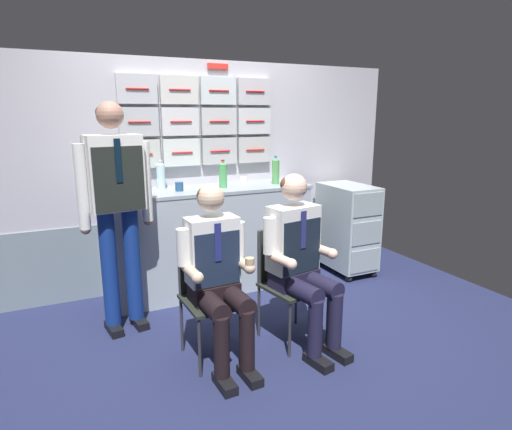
# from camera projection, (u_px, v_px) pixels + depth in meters

# --- Properties ---
(ground) EXTENTS (4.80, 4.80, 0.04)m
(ground) POSITION_uv_depth(u_px,v_px,m) (262.00, 341.00, 3.26)
(ground) COLOR #1F2547
(galley_bulkhead) EXTENTS (4.20, 0.14, 2.15)m
(galley_bulkhead) POSITION_uv_depth(u_px,v_px,m) (201.00, 174.00, 4.21)
(galley_bulkhead) COLOR #B9B6C1
(galley_bulkhead) RESTS_ON ground
(galley_counter) EXTENTS (1.92, 0.53, 0.99)m
(galley_counter) POSITION_uv_depth(u_px,v_px,m) (211.00, 239.00, 4.09)
(galley_counter) COLOR #A1ACB6
(galley_counter) RESTS_ON ground
(service_trolley) EXTENTS (0.40, 0.65, 0.94)m
(service_trolley) POSITION_uv_depth(u_px,v_px,m) (347.00, 226.00, 4.55)
(service_trolley) COLOR black
(service_trolley) RESTS_ON ground
(folding_chair_left) EXTENTS (0.42, 0.42, 0.83)m
(folding_chair_left) POSITION_uv_depth(u_px,v_px,m) (209.00, 284.00, 2.99)
(folding_chair_left) COLOR #2D2D33
(folding_chair_left) RESTS_ON ground
(crew_member_left) EXTENTS (0.48, 0.60, 1.22)m
(crew_member_left) POSITION_uv_depth(u_px,v_px,m) (217.00, 270.00, 2.82)
(crew_member_left) COLOR black
(crew_member_left) RESTS_ON ground
(folding_chair_right) EXTENTS (0.46, 0.46, 0.83)m
(folding_chair_right) POSITION_uv_depth(u_px,v_px,m) (286.00, 272.00, 3.22)
(folding_chair_right) COLOR #2D2D33
(folding_chair_right) RESTS_ON ground
(crew_member_right) EXTENTS (0.51, 0.65, 1.25)m
(crew_member_right) POSITION_uv_depth(u_px,v_px,m) (300.00, 254.00, 3.05)
(crew_member_right) COLOR black
(crew_member_right) RESTS_ON ground
(crew_member_standing) EXTENTS (0.54, 0.31, 1.75)m
(crew_member_standing) POSITION_uv_depth(u_px,v_px,m) (116.00, 197.00, 3.19)
(crew_member_standing) COLOR black
(crew_member_standing) RESTS_ON ground
(water_bottle_clear) EXTENTS (0.07, 0.07, 0.26)m
(water_bottle_clear) POSITION_uv_depth(u_px,v_px,m) (223.00, 175.00, 3.99)
(water_bottle_clear) COLOR #49A158
(water_bottle_clear) RESTS_ON galley_counter
(water_bottle_blue_cap) EXTENTS (0.07, 0.07, 0.27)m
(water_bottle_blue_cap) POSITION_uv_depth(u_px,v_px,m) (276.00, 171.00, 4.20)
(water_bottle_blue_cap) COLOR #539D53
(water_bottle_blue_cap) RESTS_ON galley_counter
(sparkling_bottle_green) EXTENTS (0.08, 0.08, 0.26)m
(sparkling_bottle_green) POSITION_uv_depth(u_px,v_px,m) (161.00, 175.00, 3.91)
(sparkling_bottle_green) COLOR silver
(sparkling_bottle_green) RESTS_ON galley_counter
(espresso_cup_small) EXTENTS (0.07, 0.07, 0.08)m
(espresso_cup_small) POSITION_uv_depth(u_px,v_px,m) (179.00, 186.00, 3.83)
(espresso_cup_small) COLOR navy
(espresso_cup_small) RESTS_ON galley_counter
(paper_cup_tan) EXTENTS (0.07, 0.07, 0.06)m
(paper_cup_tan) POSITION_uv_depth(u_px,v_px,m) (244.00, 179.00, 4.30)
(paper_cup_tan) COLOR white
(paper_cup_tan) RESTS_ON galley_counter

